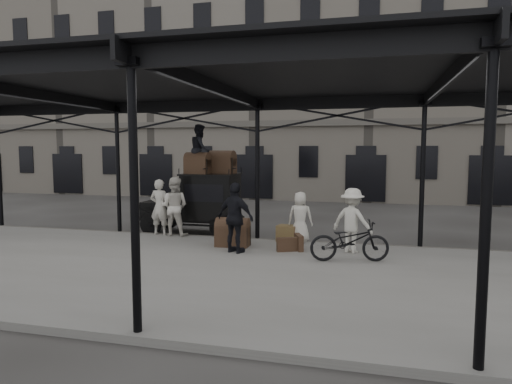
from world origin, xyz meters
TOP-DOWN VIEW (x-y plane):
  - ground at (0.00, 0.00)m, footprint 120.00×120.00m
  - platform at (0.00, -2.00)m, footprint 28.00×8.00m
  - canopy at (0.00, -1.72)m, footprint 22.50×9.00m
  - building_frontage at (0.00, 18.00)m, footprint 64.00×8.00m
  - taxi at (-2.27, 3.02)m, footprint 3.65×1.55m
  - porter_left at (-3.35, 1.80)m, footprint 0.69×0.46m
  - porter_midleft at (-2.82, 1.80)m, footprint 0.99×0.79m
  - porter_centre at (1.43, 1.80)m, footprint 0.77×0.50m
  - porter_official at (-0.09, -0.12)m, footprint 1.25×0.84m
  - porter_right at (3.06, 0.70)m, footprint 1.34×1.08m
  - bicycle at (3.04, -0.33)m, footprint 2.14×1.16m
  - porter_roof at (-2.30, 2.92)m, footprint 0.86×0.99m
  - steamer_trunk_roof_near at (-2.35, 2.77)m, footprint 0.88×0.59m
  - steamer_trunk_roof_far at (-1.60, 3.22)m, footprint 0.98×0.67m
  - steamer_trunk_platform at (-0.42, 0.68)m, footprint 0.99×0.63m
  - wicker_hamper at (1.01, 1.80)m, footprint 0.66×0.53m
  - suitcase_upright at (1.57, 0.64)m, footprint 0.37×0.61m
  - suitcase_flat at (1.29, 0.37)m, footprint 0.61×0.39m

SIDE VIEW (x-z plane):
  - ground at x=0.00m, z-range 0.00..0.00m
  - platform at x=0.00m, z-range 0.00..0.15m
  - suitcase_flat at x=1.29m, z-range 0.15..0.55m
  - suitcase_upright at x=1.57m, z-range 0.15..0.60m
  - wicker_hamper at x=1.01m, z-range 0.15..0.65m
  - steamer_trunk_platform at x=-0.42m, z-range 0.15..0.87m
  - bicycle at x=3.04m, z-range 0.15..1.22m
  - porter_centre at x=1.43m, z-range 0.15..1.72m
  - porter_right at x=3.06m, z-range 0.15..1.96m
  - porter_left at x=-3.35m, z-range 0.15..2.03m
  - porter_midleft at x=-2.82m, z-range 0.15..2.11m
  - porter_official at x=-0.09m, z-range 0.15..2.12m
  - taxi at x=-2.27m, z-range 0.11..2.29m
  - steamer_trunk_roof_near at x=-2.35m, z-range 2.18..2.80m
  - steamer_trunk_roof_far at x=-1.60m, z-range 2.18..2.85m
  - porter_roof at x=-2.30m, z-range 2.18..3.90m
  - canopy at x=0.00m, z-range 2.23..6.97m
  - building_frontage at x=0.00m, z-range 0.00..14.00m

